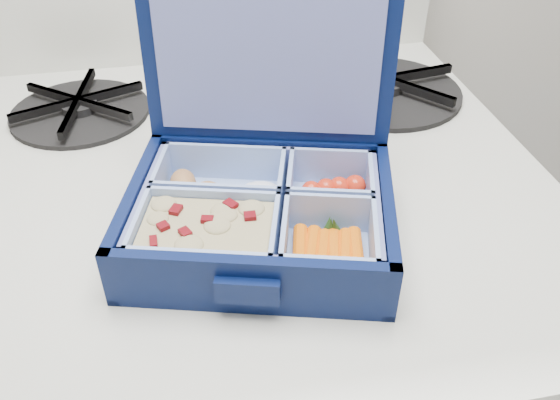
{
  "coord_description": "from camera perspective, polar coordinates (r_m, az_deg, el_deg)",
  "views": [
    {
      "loc": [
        -0.54,
        1.15,
        1.3
      ],
      "look_at": [
        -0.46,
        1.55,
        0.99
      ],
      "focal_mm": 38.0,
      "sensor_mm": 36.0,
      "label": 1
    }
  ],
  "objects": [
    {
      "name": "fork",
      "position": [
        0.64,
        5.28,
        5.08
      ],
      "size": [
        0.11,
        0.17,
        0.01
      ],
      "primitive_type": null,
      "rotation": [
        0.0,
        0.0,
        -0.5
      ],
      "color": "#A7A7A8",
      "rests_on": "stove"
    },
    {
      "name": "burner_grate",
      "position": [
        0.75,
        10.03,
        10.97
      ],
      "size": [
        0.22,
        0.22,
        0.03
      ],
      "primitive_type": "cylinder",
      "rotation": [
        0.0,
        0.0,
        0.17
      ],
      "color": "black",
      "rests_on": "stove"
    },
    {
      "name": "bento_box",
      "position": [
        0.5,
        -1.93,
        -1.56
      ],
      "size": [
        0.26,
        0.22,
        0.05
      ],
      "primitive_type": null,
      "rotation": [
        0.0,
        0.0,
        -0.27
      ],
      "color": "#061139",
      "rests_on": "stove"
    },
    {
      "name": "burner_grate_rear",
      "position": [
        0.73,
        -18.76,
        8.47
      ],
      "size": [
        0.21,
        0.21,
        0.02
      ],
      "primitive_type": "cylinder",
      "rotation": [
        0.0,
        0.0,
        0.37
      ],
      "color": "black",
      "rests_on": "stove"
    }
  ]
}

